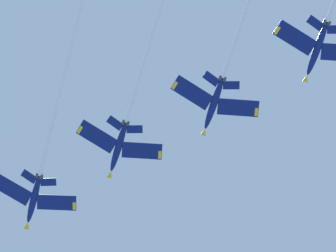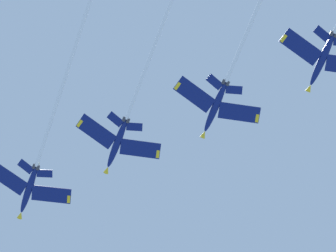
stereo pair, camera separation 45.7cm
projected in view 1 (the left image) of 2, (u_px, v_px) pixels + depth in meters
jet_lead at (44, 157)px, 150.96m from camera, size 38.39×41.24×11.83m
jet_second at (130, 108)px, 147.87m from camera, size 37.19×41.09×10.88m
jet_third at (228, 62)px, 143.75m from camera, size 36.14×40.33×11.29m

